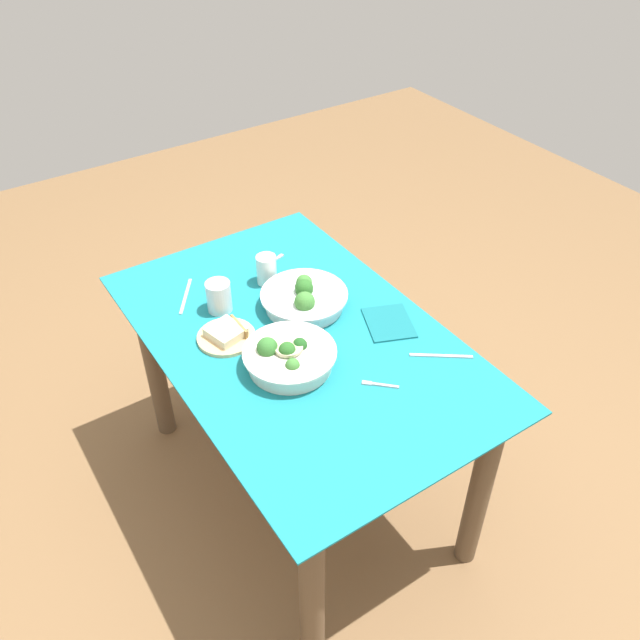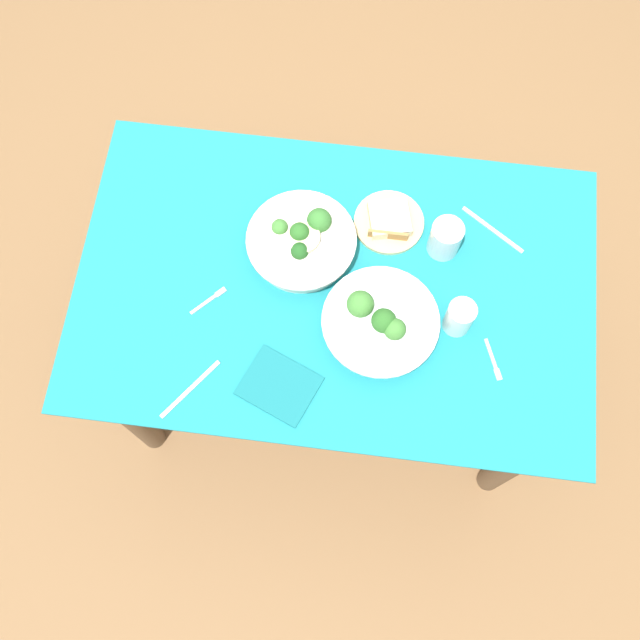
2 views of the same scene
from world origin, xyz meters
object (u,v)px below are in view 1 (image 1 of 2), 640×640
object	(u,v)px
fork_by_near_bowl	(378,384)
table_knife_left	(186,296)
bread_side_plate	(227,335)
napkin_folded_upper	(389,323)
water_glass_side	(219,297)
water_glass_center	(267,270)
broccoli_bowl_near	(304,299)
fork_by_far_bowl	(274,261)
broccoli_bowl_far	(289,357)
table_knife_right	(441,356)

from	to	relation	value
fork_by_near_bowl	table_knife_left	xyz separation A→B (m)	(0.67, 0.28, -0.00)
bread_side_plate	napkin_folded_upper	bearing A→B (deg)	-115.34
table_knife_left	napkin_folded_upper	world-z (taller)	napkin_folded_upper
bread_side_plate	water_glass_side	size ratio (longest dim) A/B	1.73
water_glass_center	table_knife_left	size ratio (longest dim) A/B	0.54
broccoli_bowl_near	fork_by_far_bowl	size ratio (longest dim) A/B	2.75
water_glass_side	napkin_folded_upper	bearing A→B (deg)	-131.14
fork_by_near_bowl	napkin_folded_upper	distance (m)	0.28
bread_side_plate	water_glass_center	distance (m)	0.31
bread_side_plate	fork_by_far_bowl	world-z (taller)	bread_side_plate
bread_side_plate	water_glass_center	world-z (taller)	water_glass_center
napkin_folded_upper	broccoli_bowl_near	bearing A→B (deg)	38.79
napkin_folded_upper	table_knife_left	bearing A→B (deg)	44.54
fork_by_far_bowl	table_knife_left	bearing A→B (deg)	161.54
broccoli_bowl_far	table_knife_left	world-z (taller)	broccoli_bowl_far
water_glass_side	fork_by_far_bowl	bearing A→B (deg)	-63.45
fork_by_near_bowl	table_knife_right	world-z (taller)	same
bread_side_plate	water_glass_side	world-z (taller)	water_glass_side
table_knife_right	table_knife_left	bearing A→B (deg)	162.92
broccoli_bowl_far	water_glass_center	size ratio (longest dim) A/B	2.67
water_glass_center	table_knife_right	xyz separation A→B (m)	(-0.60, -0.24, -0.05)
broccoli_bowl_near	fork_by_far_bowl	bearing A→B (deg)	-10.57
water_glass_center	napkin_folded_upper	bearing A→B (deg)	-152.92
broccoli_bowl_far	table_knife_right	world-z (taller)	broccoli_bowl_far
table_knife_right	fork_by_far_bowl	bearing A→B (deg)	139.05
broccoli_bowl_near	water_glass_center	bearing A→B (deg)	9.55
broccoli_bowl_far	table_knife_right	bearing A→B (deg)	-118.25
fork_by_near_bowl	table_knife_left	bearing A→B (deg)	-23.35
water_glass_side	fork_by_near_bowl	distance (m)	0.59
broccoli_bowl_far	bread_side_plate	world-z (taller)	broccoli_bowl_far
table_knife_left	fork_by_near_bowl	bearing A→B (deg)	56.46
broccoli_bowl_near	table_knife_right	distance (m)	0.47
broccoli_bowl_far	bread_side_plate	distance (m)	0.23
broccoli_bowl_far	fork_by_near_bowl	distance (m)	0.27
broccoli_bowl_near	fork_by_near_bowl	bearing A→B (deg)	177.46
broccoli_bowl_near	water_glass_center	world-z (taller)	water_glass_center
fork_by_far_bowl	napkin_folded_upper	world-z (taller)	napkin_folded_upper
fork_by_far_bowl	table_knife_right	world-z (taller)	same
fork_by_near_bowl	table_knife_left	size ratio (longest dim) A/B	0.44
broccoli_bowl_near	table_knife_left	bearing A→B (deg)	48.59
bread_side_plate	water_glass_center	xyz separation A→B (m)	(0.19, -0.25, 0.04)
napkin_folded_upper	water_glass_center	bearing A→B (deg)	27.08
broccoli_bowl_near	napkin_folded_upper	distance (m)	0.28
broccoli_bowl_near	fork_by_far_bowl	xyz separation A→B (m)	(0.28, -0.05, -0.03)
broccoli_bowl_near	fork_by_near_bowl	size ratio (longest dim) A/B	3.41
bread_side_plate	table_knife_left	bearing A→B (deg)	3.47
water_glass_side	bread_side_plate	bearing A→B (deg)	160.85
fork_by_far_bowl	table_knife_left	size ratio (longest dim) A/B	0.54
bread_side_plate	water_glass_center	bearing A→B (deg)	-53.11
fork_by_near_bowl	table_knife_right	size ratio (longest dim) A/B	0.44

